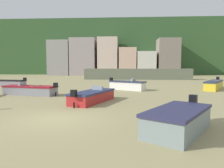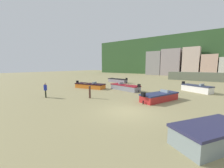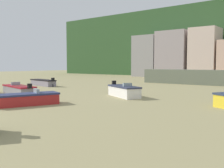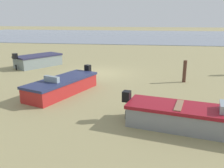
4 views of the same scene
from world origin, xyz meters
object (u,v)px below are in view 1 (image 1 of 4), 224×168
Objects in this scene: boat_red_0 at (93,96)px; boat_white_6 at (127,85)px; boat_yellow_2 at (214,85)px; boat_grey_3 at (7,83)px; boat_grey_1 at (178,120)px; boat_grey_4 at (30,90)px.

boat_white_6 reaches higher than boat_red_0.
boat_grey_3 is at bearing 26.46° from boat_yellow_2.
boat_grey_3 is at bearing -13.15° from boat_grey_1.
boat_grey_4 reaches higher than boat_red_0.
boat_grey_1 is 0.76× the size of boat_grey_3.
boat_grey_4 is at bearing 48.22° from boat_yellow_2.
boat_grey_4 is 9.59m from boat_white_6.
boat_grey_4 is (-10.31, 9.83, -0.05)m from boat_grey_1.
boat_grey_1 reaches higher than boat_red_0.
boat_red_0 is 8.16m from boat_white_6.
boat_white_6 reaches higher than boat_grey_3.
boat_grey_3 is 15.09m from boat_white_6.
boat_white_6 is at bearing -91.97° from boat_grey_3.
boat_grey_1 is 0.76× the size of boat_yellow_2.
boat_red_0 is 0.91× the size of boat_grey_4.
boat_white_6 is (14.79, -2.97, 0.07)m from boat_grey_3.
boat_grey_4 is 1.28× the size of boat_white_6.
boat_white_6 is at bearing 37.94° from boat_yellow_2.
boat_white_6 reaches higher than boat_grey_1.
boat_red_0 is 1.20× the size of boat_grey_1.
boat_grey_1 is 14.24m from boat_grey_4.
boat_grey_3 is 1.00× the size of boat_grey_4.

